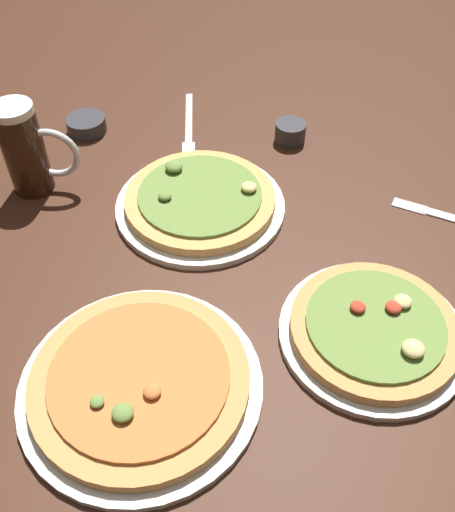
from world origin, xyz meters
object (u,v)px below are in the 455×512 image
object	(u,v)px
pizza_plate_side	(140,382)
fork_left	(189,124)
pizza_plate_far	(200,201)
ramekin_sauce	(290,132)
ramekin_butter	(86,125)
beer_mug_dark	(27,150)
pizza_plate_near	(374,330)

from	to	relation	value
pizza_plate_side	fork_left	distance (m)	0.62
pizza_plate_far	ramekin_sauce	distance (m)	0.27
pizza_plate_side	fork_left	bearing A→B (deg)	60.85
pizza_plate_far	ramekin_butter	distance (m)	0.34
pizza_plate_far	pizza_plate_side	world-z (taller)	pizza_plate_far
pizza_plate_far	beer_mug_dark	distance (m)	0.31
ramekin_butter	ramekin_sauce	bearing A→B (deg)	-30.39
beer_mug_dark	fork_left	bearing A→B (deg)	10.69
beer_mug_dark	fork_left	distance (m)	0.34
pizza_plate_near	pizza_plate_far	world-z (taller)	same
beer_mug_dark	pizza_plate_near	bearing A→B (deg)	-57.00
pizza_plate_far	ramekin_butter	bearing A→B (deg)	109.35
pizza_plate_side	ramekin_butter	size ratio (longest dim) A/B	4.11
ramekin_sauce	ramekin_butter	bearing A→B (deg)	149.61
pizza_plate_near	fork_left	world-z (taller)	pizza_plate_near
pizza_plate_near	pizza_plate_far	bearing A→B (deg)	106.85
pizza_plate_far	pizza_plate_side	size ratio (longest dim) A/B	0.91
beer_mug_dark	ramekin_butter	xyz separation A→B (m)	(0.13, 0.13, -0.07)
pizza_plate_far	beer_mug_dark	bearing A→B (deg)	143.08
pizza_plate_far	fork_left	size ratio (longest dim) A/B	1.40
beer_mug_dark	ramekin_butter	distance (m)	0.20
ramekin_sauce	pizza_plate_side	bearing A→B (deg)	-138.89
ramekin_sauce	ramekin_butter	world-z (taller)	ramekin_sauce
pizza_plate_near	beer_mug_dark	bearing A→B (deg)	123.00
pizza_plate_side	pizza_plate_far	bearing A→B (deg)	53.53
beer_mug_dark	ramekin_sauce	distance (m)	0.50
beer_mug_dark	fork_left	world-z (taller)	beer_mug_dark
pizza_plate_side	pizza_plate_near	bearing A→B (deg)	-11.29
pizza_plate_near	beer_mug_dark	xyz separation A→B (m)	(-0.35, 0.55, 0.07)
pizza_plate_far	pizza_plate_side	distance (m)	0.37
ramekin_butter	fork_left	bearing A→B (deg)	-20.36
pizza_plate_far	pizza_plate_near	bearing A→B (deg)	-73.15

